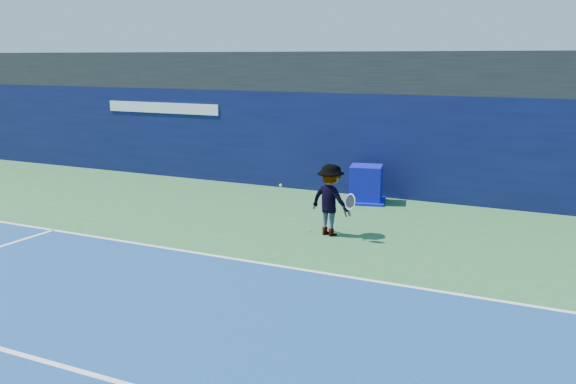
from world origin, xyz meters
name	(u,v)px	position (x,y,z in m)	size (l,w,h in m)	color
ground	(139,310)	(0.00, 0.00, 0.00)	(80.00, 80.00, 0.00)	#2E6635
baseline	(234,259)	(0.00, 3.00, 0.01)	(24.00, 0.10, 0.01)	white
service_line	(44,361)	(0.00, -2.00, 0.01)	(24.00, 0.10, 0.01)	white
stadium_band	(374,72)	(0.00, 11.50, 3.60)	(36.00, 3.00, 1.20)	black
back_wall_assembly	(361,143)	(0.00, 10.50, 1.50)	(36.00, 1.03, 3.00)	#0A1038
equipment_cart	(366,186)	(0.63, 9.19, 0.48)	(1.33, 1.33, 1.05)	#0C0BA2
tennis_player	(331,200)	(1.05, 5.57, 0.83)	(1.34, 0.88, 1.66)	white
tennis_ball	(280,185)	(-0.15, 5.38, 1.10)	(0.06, 0.06, 0.06)	#D8FA1B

